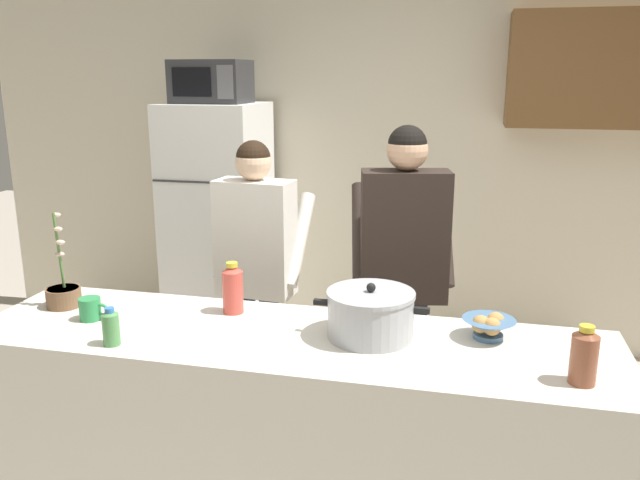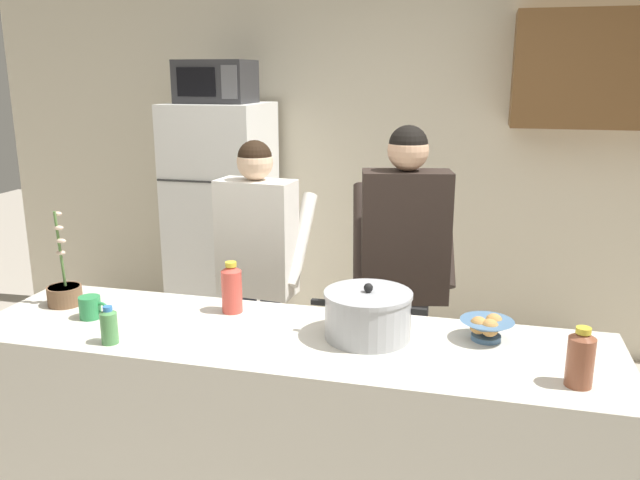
{
  "view_description": "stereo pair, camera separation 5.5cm",
  "coord_description": "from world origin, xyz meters",
  "px_view_note": "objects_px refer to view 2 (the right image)",
  "views": [
    {
      "loc": [
        0.66,
        -2.26,
        1.92
      ],
      "look_at": [
        0.0,
        0.55,
        1.17
      ],
      "focal_mm": 35.93,
      "sensor_mm": 36.0,
      "label": 1
    },
    {
      "loc": [
        0.71,
        -2.25,
        1.92
      ],
      "look_at": [
        0.0,
        0.55,
        1.17
      ],
      "focal_mm": 35.93,
      "sensor_mm": 36.0,
      "label": 2
    }
  ],
  "objects_px": {
    "coffee_mug": "(91,307)",
    "potted_orchid": "(64,291)",
    "bottle_near_edge": "(232,288)",
    "microwave": "(216,82)",
    "person_near_pot": "(258,254)",
    "cooking_pot": "(368,315)",
    "bottle_far_corner": "(581,358)",
    "person_by_sink": "(404,253)",
    "bread_bowl": "(487,328)",
    "refrigerator": "(223,228)",
    "bottle_mid_counter": "(109,325)"
  },
  "relations": [
    {
      "from": "refrigerator",
      "to": "potted_orchid",
      "type": "distance_m",
      "value": 1.77
    },
    {
      "from": "microwave",
      "to": "bottle_near_edge",
      "type": "bearing_deg",
      "value": -65.74
    },
    {
      "from": "coffee_mug",
      "to": "bottle_near_edge",
      "type": "relative_size",
      "value": 0.58
    },
    {
      "from": "cooking_pot",
      "to": "bottle_near_edge",
      "type": "height_order",
      "value": "bottle_near_edge"
    },
    {
      "from": "bread_bowl",
      "to": "bottle_mid_counter",
      "type": "relative_size",
      "value": 1.39
    },
    {
      "from": "coffee_mug",
      "to": "potted_orchid",
      "type": "relative_size",
      "value": 0.31
    },
    {
      "from": "cooking_pot",
      "to": "bottle_near_edge",
      "type": "distance_m",
      "value": 0.63
    },
    {
      "from": "bottle_near_edge",
      "to": "microwave",
      "type": "bearing_deg",
      "value": 114.26
    },
    {
      "from": "refrigerator",
      "to": "bottle_near_edge",
      "type": "relative_size",
      "value": 7.68
    },
    {
      "from": "person_near_pot",
      "to": "bottle_near_edge",
      "type": "bearing_deg",
      "value": -79.94
    },
    {
      "from": "cooking_pot",
      "to": "bottle_mid_counter",
      "type": "distance_m",
      "value": 0.99
    },
    {
      "from": "refrigerator",
      "to": "cooking_pot",
      "type": "height_order",
      "value": "refrigerator"
    },
    {
      "from": "potted_orchid",
      "to": "microwave",
      "type": "bearing_deg",
      "value": 89.35
    },
    {
      "from": "cooking_pot",
      "to": "coffee_mug",
      "type": "distance_m",
      "value": 1.17
    },
    {
      "from": "microwave",
      "to": "bottle_far_corner",
      "type": "bearing_deg",
      "value": -43.48
    },
    {
      "from": "microwave",
      "to": "potted_orchid",
      "type": "distance_m",
      "value": 1.95
    },
    {
      "from": "bottle_mid_counter",
      "to": "bottle_far_corner",
      "type": "distance_m",
      "value": 1.7
    },
    {
      "from": "refrigerator",
      "to": "potted_orchid",
      "type": "relative_size",
      "value": 4.03
    },
    {
      "from": "bottle_mid_counter",
      "to": "refrigerator",
      "type": "bearing_deg",
      "value": 101.09
    },
    {
      "from": "person_by_sink",
      "to": "bottle_far_corner",
      "type": "bearing_deg",
      "value": -54.59
    },
    {
      "from": "coffee_mug",
      "to": "potted_orchid",
      "type": "distance_m",
      "value": 0.24
    },
    {
      "from": "person_by_sink",
      "to": "potted_orchid",
      "type": "bearing_deg",
      "value": -152.94
    },
    {
      "from": "microwave",
      "to": "bottle_near_edge",
      "type": "height_order",
      "value": "microwave"
    },
    {
      "from": "person_near_pot",
      "to": "bottle_near_edge",
      "type": "relative_size",
      "value": 7.08
    },
    {
      "from": "refrigerator",
      "to": "bread_bowl",
      "type": "height_order",
      "value": "refrigerator"
    },
    {
      "from": "microwave",
      "to": "bottle_far_corner",
      "type": "height_order",
      "value": "microwave"
    },
    {
      "from": "person_near_pot",
      "to": "cooking_pot",
      "type": "relative_size",
      "value": 3.51
    },
    {
      "from": "refrigerator",
      "to": "bottle_far_corner",
      "type": "xyz_separation_m",
      "value": [
        2.1,
        -2.02,
        0.15
      ]
    },
    {
      "from": "microwave",
      "to": "coffee_mug",
      "type": "distance_m",
      "value": 2.07
    },
    {
      "from": "person_near_pot",
      "to": "bottle_far_corner",
      "type": "height_order",
      "value": "person_near_pot"
    },
    {
      "from": "person_near_pot",
      "to": "refrigerator",
      "type": "bearing_deg",
      "value": 121.87
    },
    {
      "from": "microwave",
      "to": "coffee_mug",
      "type": "xyz_separation_m",
      "value": [
        0.19,
        -1.86,
        -0.9
      ]
    },
    {
      "from": "coffee_mug",
      "to": "bottle_near_edge",
      "type": "height_order",
      "value": "bottle_near_edge"
    },
    {
      "from": "bread_bowl",
      "to": "bottle_near_edge",
      "type": "distance_m",
      "value": 1.07
    },
    {
      "from": "cooking_pot",
      "to": "potted_orchid",
      "type": "xyz_separation_m",
      "value": [
        -1.38,
        0.03,
        -0.03
      ]
    },
    {
      "from": "refrigerator",
      "to": "microwave",
      "type": "xyz_separation_m",
      "value": [
        0.0,
        -0.02,
        1.01
      ]
    },
    {
      "from": "person_near_pot",
      "to": "cooking_pot",
      "type": "distance_m",
      "value": 1.08
    },
    {
      "from": "microwave",
      "to": "person_near_pot",
      "type": "xyz_separation_m",
      "value": [
        0.62,
        -0.98,
        -0.88
      ]
    },
    {
      "from": "person_by_sink",
      "to": "bread_bowl",
      "type": "height_order",
      "value": "person_by_sink"
    },
    {
      "from": "potted_orchid",
      "to": "person_near_pot",
      "type": "bearing_deg",
      "value": 49.89
    },
    {
      "from": "microwave",
      "to": "cooking_pot",
      "type": "distance_m",
      "value": 2.39
    },
    {
      "from": "person_by_sink",
      "to": "potted_orchid",
      "type": "relative_size",
      "value": 3.93
    },
    {
      "from": "person_near_pot",
      "to": "microwave",
      "type": "bearing_deg",
      "value": 122.44
    },
    {
      "from": "person_by_sink",
      "to": "bottle_near_edge",
      "type": "distance_m",
      "value": 0.92
    },
    {
      "from": "person_by_sink",
      "to": "bread_bowl",
      "type": "xyz_separation_m",
      "value": [
        0.4,
        -0.67,
        -0.09
      ]
    },
    {
      "from": "bread_bowl",
      "to": "bottle_near_edge",
      "type": "bearing_deg",
      "value": 177.65
    },
    {
      "from": "coffee_mug",
      "to": "bread_bowl",
      "type": "xyz_separation_m",
      "value": [
        1.62,
        0.17,
        0.0
      ]
    },
    {
      "from": "refrigerator",
      "to": "microwave",
      "type": "bearing_deg",
      "value": -89.93
    },
    {
      "from": "person_near_pot",
      "to": "potted_orchid",
      "type": "bearing_deg",
      "value": -130.11
    },
    {
      "from": "cooking_pot",
      "to": "bread_bowl",
      "type": "distance_m",
      "value": 0.46
    }
  ]
}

